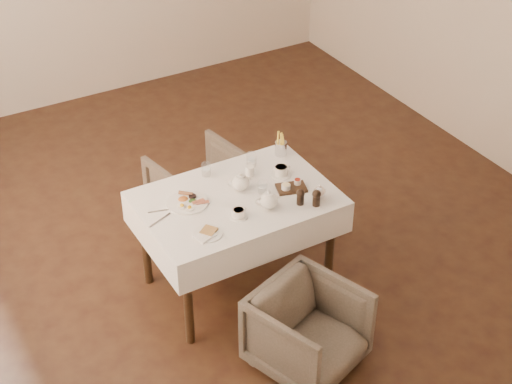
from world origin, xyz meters
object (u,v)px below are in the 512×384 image
(armchair_far, at_px, (202,190))
(breakfast_plate, at_px, (187,202))
(teapot_centre, at_px, (240,181))
(table, at_px, (237,212))
(armchair_near, at_px, (308,331))

(armchair_far, relative_size, breakfast_plate, 2.48)
(teapot_centre, bearing_deg, breakfast_plate, -170.73)
(table, height_order, breakfast_plate, breakfast_plate)
(armchair_near, height_order, breakfast_plate, breakfast_plate)
(table, bearing_deg, armchair_far, 81.54)
(teapot_centre, bearing_deg, armchair_near, -78.61)
(breakfast_plate, relative_size, teapot_centre, 1.63)
(teapot_centre, bearing_deg, table, -121.02)
(armchair_near, distance_m, breakfast_plate, 1.14)
(armchair_near, height_order, teapot_centre, teapot_centre)
(armchair_far, relative_size, teapot_centre, 4.04)
(armchair_near, bearing_deg, teapot_centre, 67.59)
(breakfast_plate, distance_m, teapot_centre, 0.38)
(armchair_near, bearing_deg, breakfast_plate, 89.14)
(table, xyz_separation_m, armchair_far, (0.12, 0.78, -0.33))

